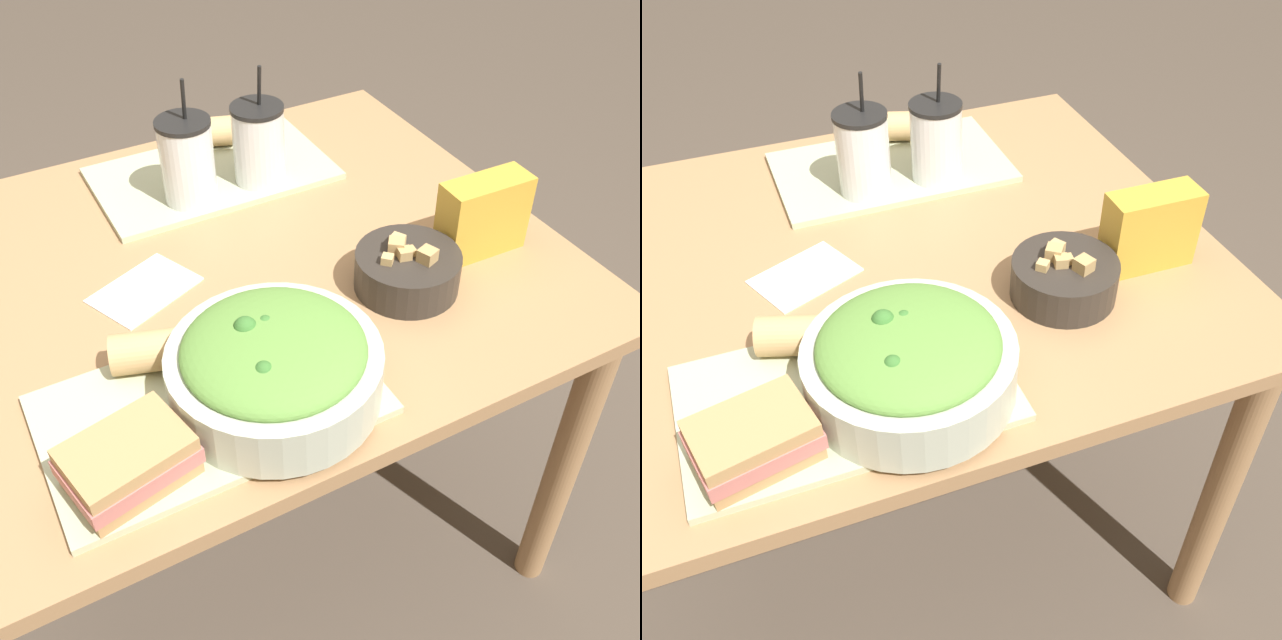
% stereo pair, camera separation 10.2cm
% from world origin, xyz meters
% --- Properties ---
extents(ground_plane, '(12.00, 12.00, 0.00)m').
position_xyz_m(ground_plane, '(0.00, 0.00, 0.00)').
color(ground_plane, '#4C4238').
extents(dining_table, '(1.15, 0.92, 0.76)m').
position_xyz_m(dining_table, '(0.00, 0.00, 0.65)').
color(dining_table, '#A37A51').
rests_on(dining_table, ground_plane).
extents(tray_near, '(0.45, 0.27, 0.01)m').
position_xyz_m(tray_near, '(-0.12, -0.28, 0.76)').
color(tray_near, '#B2BC99').
rests_on(tray_near, dining_table).
extents(tray_far, '(0.45, 0.27, 0.01)m').
position_xyz_m(tray_far, '(0.12, 0.27, 0.76)').
color(tray_far, '#B2BC99').
rests_on(tray_far, dining_table).
extents(salad_bowl, '(0.29, 0.29, 0.12)m').
position_xyz_m(salad_bowl, '(-0.03, -0.31, 0.82)').
color(salad_bowl, beige).
rests_on(salad_bowl, tray_near).
extents(soup_bowl, '(0.17, 0.17, 0.08)m').
position_xyz_m(soup_bowl, '(0.26, -0.19, 0.79)').
color(soup_bowl, '#2D2823').
rests_on(soup_bowl, dining_table).
extents(sandwich_near, '(0.17, 0.13, 0.06)m').
position_xyz_m(sandwich_near, '(-0.25, -0.35, 0.80)').
color(sandwich_near, tan).
rests_on(sandwich_near, tray_near).
extents(baguette_near, '(0.13, 0.09, 0.06)m').
position_xyz_m(baguette_near, '(-0.15, -0.18, 0.80)').
color(baguette_near, tan).
rests_on(baguette_near, tray_near).
extents(baguette_far, '(0.13, 0.09, 0.06)m').
position_xyz_m(baguette_far, '(0.15, 0.37, 0.80)').
color(baguette_far, tan).
rests_on(baguette_far, tray_far).
extents(drink_cup_dark, '(0.10, 0.10, 0.23)m').
position_xyz_m(drink_cup_dark, '(0.05, 0.20, 0.84)').
color(drink_cup_dark, silver).
rests_on(drink_cup_dark, tray_far).
extents(drink_cup_red, '(0.10, 0.10, 0.22)m').
position_xyz_m(drink_cup_red, '(0.19, 0.20, 0.84)').
color(drink_cup_red, silver).
rests_on(drink_cup_red, tray_far).
extents(chip_bag, '(0.15, 0.07, 0.13)m').
position_xyz_m(chip_bag, '(0.42, -0.17, 0.82)').
color(chip_bag, gold).
rests_on(chip_bag, dining_table).
extents(napkin_folded, '(0.19, 0.16, 0.00)m').
position_xyz_m(napkin_folded, '(-0.11, -0.00, 0.76)').
color(napkin_folded, white).
rests_on(napkin_folded, dining_table).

